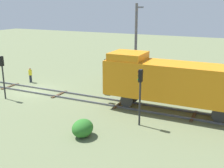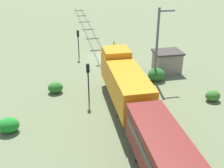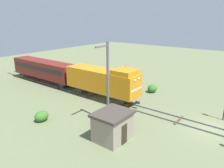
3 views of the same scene
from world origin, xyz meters
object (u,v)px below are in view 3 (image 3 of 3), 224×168
(passenger_car_leading, at_px, (44,68))
(catenary_mast, at_px, (108,82))
(relay_hut, at_px, (113,126))
(traffic_signal_mid, at_px, (125,75))
(locomotive, at_px, (103,80))

(passenger_car_leading, bearing_deg, catenary_mast, -105.49)
(relay_hut, bearing_deg, catenary_mast, 46.20)
(traffic_signal_mid, bearing_deg, catenary_mast, -157.02)
(passenger_car_leading, distance_m, traffic_signal_mid, 15.06)
(locomotive, distance_m, passenger_car_leading, 13.34)
(catenary_mast, bearing_deg, traffic_signal_mid, 22.98)
(catenary_mast, bearing_deg, passenger_car_leading, 74.51)
(locomotive, height_order, catenary_mast, catenary_mast)
(passenger_car_leading, distance_m, catenary_mast, 19.05)
(traffic_signal_mid, distance_m, relay_hut, 12.60)
(passenger_car_leading, height_order, traffic_signal_mid, traffic_signal_mid)
(passenger_car_leading, height_order, catenary_mast, catenary_mast)
(relay_hut, bearing_deg, traffic_signal_mid, 29.36)
(locomotive, relative_size, relay_hut, 3.31)
(catenary_mast, relative_size, relay_hut, 2.49)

